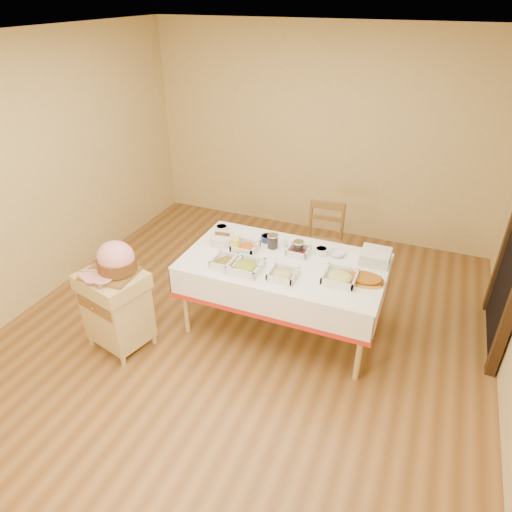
{
  "coord_description": "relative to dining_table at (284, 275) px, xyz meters",
  "views": [
    {
      "loc": [
        1.41,
        -3.07,
        2.91
      ],
      "look_at": [
        0.06,
        0.2,
        0.81
      ],
      "focal_mm": 32.0,
      "sensor_mm": 36.0,
      "label": 1
    }
  ],
  "objects": [
    {
      "name": "room_shell",
      "position": [
        -0.3,
        -0.3,
        0.7
      ],
      "size": [
        5.0,
        5.0,
        5.0
      ],
      "color": "brown",
      "rests_on": "ground"
    },
    {
      "name": "dining_table",
      "position": [
        0.0,
        0.0,
        0.0
      ],
      "size": [
        1.82,
        1.02,
        0.76
      ],
      "color": "tan",
      "rests_on": "ground"
    },
    {
      "name": "butcher_cart",
      "position": [
        -1.3,
        -0.81,
        -0.16
      ],
      "size": [
        0.64,
        0.57,
        0.77
      ],
      "color": "tan",
      "rests_on": "ground"
    },
    {
      "name": "dining_chair",
      "position": [
        0.12,
        0.96,
        -0.13
      ],
      "size": [
        0.44,
        0.42,
        0.91
      ],
      "color": "brown",
      "rests_on": "ground"
    },
    {
      "name": "ham_on_board",
      "position": [
        -1.25,
        -0.77,
        0.3
      ],
      "size": [
        0.46,
        0.44,
        0.31
      ],
      "color": "brown",
      "rests_on": "butcher_cart"
    },
    {
      "name": "serving_dish_a",
      "position": [
        -0.45,
        -0.27,
        0.19
      ],
      "size": [
        0.24,
        0.23,
        0.1
      ],
      "color": "silver",
      "rests_on": "dining_table"
    },
    {
      "name": "serving_dish_b",
      "position": [
        -0.26,
        -0.28,
        0.2
      ],
      "size": [
        0.28,
        0.28,
        0.11
      ],
      "color": "silver",
      "rests_on": "dining_table"
    },
    {
      "name": "serving_dish_c",
      "position": [
        0.08,
        -0.27,
        0.19
      ],
      "size": [
        0.23,
        0.23,
        0.09
      ],
      "color": "silver",
      "rests_on": "dining_table"
    },
    {
      "name": "serving_dish_d",
      "position": [
        0.54,
        -0.13,
        0.2
      ],
      "size": [
        0.28,
        0.28,
        0.1
      ],
      "color": "silver",
      "rests_on": "dining_table"
    },
    {
      "name": "serving_dish_e",
      "position": [
        -0.4,
        0.04,
        0.2
      ],
      "size": [
        0.24,
        0.22,
        0.11
      ],
      "color": "silver",
      "rests_on": "dining_table"
    },
    {
      "name": "serving_dish_f",
      "position": [
        0.08,
        0.16,
        0.19
      ],
      "size": [
        0.21,
        0.2,
        0.09
      ],
      "color": "silver",
      "rests_on": "dining_table"
    },
    {
      "name": "small_bowl_left",
      "position": [
        -0.78,
        0.3,
        0.2
      ],
      "size": [
        0.13,
        0.13,
        0.06
      ],
      "color": "silver",
      "rests_on": "dining_table"
    },
    {
      "name": "small_bowl_mid",
      "position": [
        -0.27,
        0.29,
        0.19
      ],
      "size": [
        0.13,
        0.13,
        0.06
      ],
      "color": "navy",
      "rests_on": "dining_table"
    },
    {
      "name": "small_bowl_right",
      "position": [
        0.28,
        0.24,
        0.2
      ],
      "size": [
        0.12,
        0.12,
        0.06
      ],
      "color": "silver",
      "rests_on": "dining_table"
    },
    {
      "name": "bowl_white_imported",
      "position": [
        -0.02,
        0.31,
        0.18
      ],
      "size": [
        0.22,
        0.22,
        0.04
      ],
      "primitive_type": "imported",
      "rotation": [
        0.0,
        0.0,
        0.4
      ],
      "color": "silver",
      "rests_on": "dining_table"
    },
    {
      "name": "bowl_small_imported",
      "position": [
        0.42,
        0.27,
        0.18
      ],
      "size": [
        0.19,
        0.19,
        0.04
      ],
      "primitive_type": "imported",
      "rotation": [
        0.0,
        0.0,
        0.4
      ],
      "color": "silver",
      "rests_on": "dining_table"
    },
    {
      "name": "preserve_jar_left",
      "position": [
        -0.18,
        0.19,
        0.22
      ],
      "size": [
        0.11,
        0.11,
        0.13
      ],
      "color": "silver",
      "rests_on": "dining_table"
    },
    {
      "name": "preserve_jar_right",
      "position": [
        0.08,
        0.17,
        0.22
      ],
      "size": [
        0.1,
        0.1,
        0.13
      ],
      "color": "silver",
      "rests_on": "dining_table"
    },
    {
      "name": "mustard_bottle",
      "position": [
        -0.46,
        -0.04,
        0.24
      ],
      "size": [
        0.06,
        0.06,
        0.18
      ],
      "color": "yellow",
      "rests_on": "dining_table"
    },
    {
      "name": "bread_basket",
      "position": [
        -0.66,
        0.08,
        0.21
      ],
      "size": [
        0.24,
        0.24,
        0.11
      ],
      "color": "silver",
      "rests_on": "dining_table"
    },
    {
      "name": "plate_stack",
      "position": [
        0.76,
        0.29,
        0.22
      ],
      "size": [
        0.26,
        0.26,
        0.11
      ],
      "color": "silver",
      "rests_on": "dining_table"
    },
    {
      "name": "brass_platter",
      "position": [
        0.74,
        -0.06,
        0.18
      ],
      "size": [
        0.32,
        0.23,
        0.04
      ],
      "color": "#BA8534",
      "rests_on": "dining_table"
    }
  ]
}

